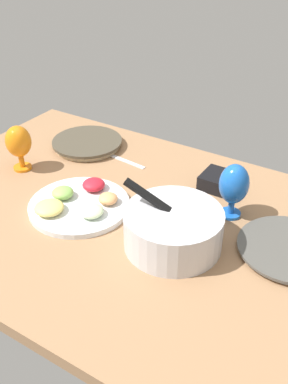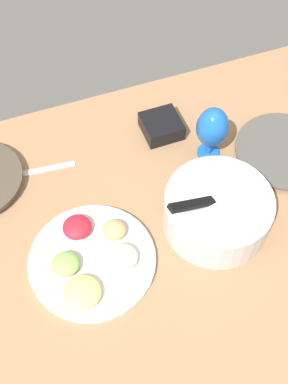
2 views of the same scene
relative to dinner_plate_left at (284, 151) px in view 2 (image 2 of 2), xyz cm
name	(u,v)px [view 2 (image 2 of 2)]	position (x,y,z in cm)	size (l,w,h in cm)	color
ground_plane	(147,229)	(47.38, 9.12, -3.09)	(160.00, 104.00, 4.00)	#99704C
dinner_plate_left	(284,151)	(0.00, 0.00, 0.00)	(29.44, 29.44, 2.09)	silver
mixing_bowl	(217,210)	(29.68, 14.60, 5.14)	(29.40, 28.29, 18.61)	silver
fruit_platter	(92,260)	(64.47, 14.47, 0.67)	(32.84, 32.84, 5.36)	silver
hurricane_glass_blue	(212,129)	(21.19, -8.02, 10.02)	(9.27, 9.27, 18.16)	blue
square_bowl_black	(161,125)	(31.22, -21.04, 1.73)	(11.37, 11.37, 5.05)	black
fork_by_right_plate	(44,169)	(68.87, -19.20, -0.79)	(18.00, 1.80, 0.60)	silver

